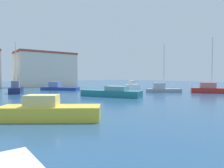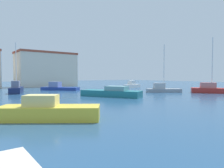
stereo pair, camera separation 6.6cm
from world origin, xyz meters
The scene contains 9 objects.
water centered at (15.00, 20.00, 0.00)m, with size 160.00×160.00×0.00m, color navy.
sailboat_red_distant_east centered at (32.67, 9.52, 0.60)m, with size 5.00×5.95×8.58m.
motorboat_blue_mid_harbor centered at (16.58, 30.16, 0.49)m, with size 6.06×6.70×1.56m.
motorboat_white_far_left centered at (32.66, 27.33, 0.55)m, with size 5.50×3.01×1.62m.
sailboat_navy_near_pier centered at (8.71, 27.90, 0.70)m, with size 3.18×5.43×7.81m.
motorboat_teal_far_right centered at (17.24, 14.71, 0.50)m, with size 5.67×8.01×1.36m.
sailboat_grey_outer_mooring centered at (28.05, 15.15, 0.53)m, with size 5.50×4.43×7.75m.
motorboat_yellow_distant_north centered at (5.84, 6.11, 0.53)m, with size 5.88×5.00×1.51m.
warehouse_block centered at (19.49, 45.17, 4.31)m, with size 14.14×7.85×8.60m.
Camera 1 is at (1.48, -5.74, 2.64)m, focal length 32.25 mm.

